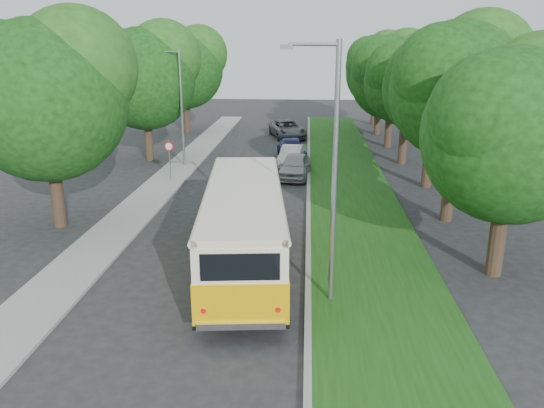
# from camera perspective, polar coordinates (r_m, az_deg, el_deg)

# --- Properties ---
(ground) EXTENTS (120.00, 120.00, 0.00)m
(ground) POSITION_cam_1_polar(r_m,az_deg,el_deg) (19.76, -6.66, -6.70)
(ground) COLOR #262628
(ground) RESTS_ON ground
(curb) EXTENTS (0.20, 70.00, 0.15)m
(curb) POSITION_cam_1_polar(r_m,az_deg,el_deg) (24.08, 3.93, -2.01)
(curb) COLOR gray
(curb) RESTS_ON ground
(grass_verge) EXTENTS (4.50, 70.00, 0.13)m
(grass_verge) POSITION_cam_1_polar(r_m,az_deg,el_deg) (24.21, 9.51, -2.13)
(grass_verge) COLOR #1E4813
(grass_verge) RESTS_ON ground
(sidewalk) EXTENTS (2.20, 70.00, 0.12)m
(sidewalk) POSITION_cam_1_polar(r_m,az_deg,el_deg) (25.47, -15.33, -1.56)
(sidewalk) COLOR gray
(sidewalk) RESTS_ON ground
(treeline) EXTENTS (24.27, 41.91, 9.46)m
(treeline) POSITION_cam_1_polar(r_m,az_deg,el_deg) (35.82, 3.42, 13.80)
(treeline) COLOR #332319
(treeline) RESTS_ON ground
(lamppost_near) EXTENTS (1.71, 0.16, 8.00)m
(lamppost_near) POSITION_cam_1_polar(r_m,az_deg,el_deg) (15.69, 6.43, 3.88)
(lamppost_near) COLOR gray
(lamppost_near) RESTS_ON ground
(lamppost_far) EXTENTS (1.71, 0.16, 7.50)m
(lamppost_far) POSITION_cam_1_polar(r_m,az_deg,el_deg) (34.96, -9.87, 10.53)
(lamppost_far) COLOR gray
(lamppost_far) RESTS_ON ground
(warning_sign) EXTENTS (0.56, 0.10, 2.50)m
(warning_sign) POSITION_cam_1_polar(r_m,az_deg,el_deg) (31.42, -10.99, 5.32)
(warning_sign) COLOR gray
(warning_sign) RESTS_ON ground
(vintage_bus) EXTENTS (3.74, 10.71, 3.12)m
(vintage_bus) POSITION_cam_1_polar(r_m,az_deg,el_deg) (18.90, -3.04, -2.64)
(vintage_bus) COLOR #FFBC08
(vintage_bus) RESTS_ON ground
(car_silver) EXTENTS (2.14, 4.38, 1.44)m
(car_silver) POSITION_cam_1_polar(r_m,az_deg,el_deg) (32.26, 2.47, 4.12)
(car_silver) COLOR #9FA0A4
(car_silver) RESTS_ON ground
(car_white) EXTENTS (1.92, 4.08, 1.29)m
(car_white) POSITION_cam_1_polar(r_m,az_deg,el_deg) (35.60, 2.14, 5.22)
(car_white) COLOR silver
(car_white) RESTS_ON ground
(car_blue) EXTENTS (2.43, 4.77, 1.33)m
(car_blue) POSITION_cam_1_polar(r_m,az_deg,el_deg) (37.73, 2.13, 5.92)
(car_blue) COLOR #121A53
(car_blue) RESTS_ON ground
(car_grey) EXTENTS (3.73, 5.80, 1.49)m
(car_grey) POSITION_cam_1_polar(r_m,az_deg,el_deg) (46.17, 1.68, 8.07)
(car_grey) COLOR #525459
(car_grey) RESTS_ON ground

